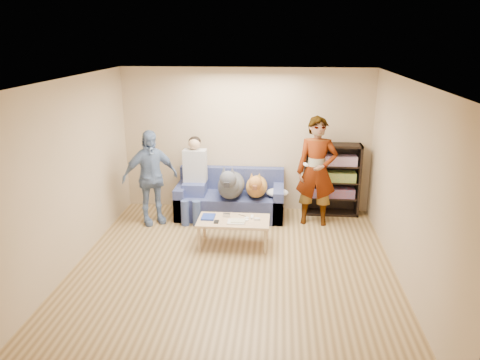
# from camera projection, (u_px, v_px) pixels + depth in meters

# --- Properties ---
(ground) EXTENTS (5.00, 5.00, 0.00)m
(ground) POSITION_uv_depth(u_px,v_px,m) (233.00, 271.00, 6.50)
(ground) COLOR brown
(ground) RESTS_ON ground
(ceiling) EXTENTS (5.00, 5.00, 0.00)m
(ceiling) POSITION_uv_depth(u_px,v_px,m) (232.00, 81.00, 5.73)
(ceiling) COLOR white
(ceiling) RESTS_ON ground
(wall_back) EXTENTS (4.50, 0.00, 4.50)m
(wall_back) POSITION_uv_depth(u_px,v_px,m) (246.00, 140.00, 8.49)
(wall_back) COLOR tan
(wall_back) RESTS_ON ground
(wall_front) EXTENTS (4.50, 0.00, 4.50)m
(wall_front) POSITION_uv_depth(u_px,v_px,m) (200.00, 276.00, 3.74)
(wall_front) COLOR tan
(wall_front) RESTS_ON ground
(wall_left) EXTENTS (0.00, 5.00, 5.00)m
(wall_left) POSITION_uv_depth(u_px,v_px,m) (66.00, 178.00, 6.30)
(wall_left) COLOR tan
(wall_left) RESTS_ON ground
(wall_right) EXTENTS (0.00, 5.00, 5.00)m
(wall_right) POSITION_uv_depth(u_px,v_px,m) (408.00, 186.00, 5.93)
(wall_right) COLOR tan
(wall_right) RESTS_ON ground
(blanket) EXTENTS (0.39, 0.33, 0.14)m
(blanket) POSITION_uv_depth(u_px,v_px,m) (277.00, 193.00, 8.17)
(blanket) COLOR #ADADB2
(blanket) RESTS_ON sofa
(person_standing_right) EXTENTS (0.71, 0.49, 1.86)m
(person_standing_right) POSITION_uv_depth(u_px,v_px,m) (317.00, 171.00, 7.88)
(person_standing_right) COLOR gray
(person_standing_right) RESTS_ON ground
(person_standing_left) EXTENTS (1.02, 0.86, 1.64)m
(person_standing_left) POSITION_uv_depth(u_px,v_px,m) (150.00, 178.00, 7.93)
(person_standing_left) COLOR #7B99C4
(person_standing_left) RESTS_ON ground
(held_controller) EXTENTS (0.07, 0.13, 0.03)m
(held_controller) POSITION_uv_depth(u_px,v_px,m) (306.00, 164.00, 7.65)
(held_controller) COLOR white
(held_controller) RESTS_ON person_standing_right
(notebook_blue) EXTENTS (0.20, 0.26, 0.03)m
(notebook_blue) POSITION_uv_depth(u_px,v_px,m) (208.00, 217.00, 7.26)
(notebook_blue) COLOR navy
(notebook_blue) RESTS_ON coffee_table
(papers) EXTENTS (0.26, 0.20, 0.02)m
(papers) POSITION_uv_depth(u_px,v_px,m) (236.00, 222.00, 7.08)
(papers) COLOR silver
(papers) RESTS_ON coffee_table
(magazine) EXTENTS (0.22, 0.17, 0.01)m
(magazine) POSITION_uv_depth(u_px,v_px,m) (238.00, 221.00, 7.10)
(magazine) COLOR beige
(magazine) RESTS_ON coffee_table
(camera_silver) EXTENTS (0.11, 0.06, 0.05)m
(camera_silver) POSITION_uv_depth(u_px,v_px,m) (227.00, 215.00, 7.30)
(camera_silver) COLOR #ACACB0
(camera_silver) RESTS_ON coffee_table
(controller_a) EXTENTS (0.04, 0.13, 0.03)m
(controller_a) POSITION_uv_depth(u_px,v_px,m) (252.00, 217.00, 7.25)
(controller_a) COLOR white
(controller_a) RESTS_ON coffee_table
(controller_b) EXTENTS (0.09, 0.06, 0.03)m
(controller_b) POSITION_uv_depth(u_px,v_px,m) (257.00, 219.00, 7.17)
(controller_b) COLOR silver
(controller_b) RESTS_ON coffee_table
(headphone_cup_a) EXTENTS (0.07, 0.07, 0.02)m
(headphone_cup_a) POSITION_uv_depth(u_px,v_px,m) (246.00, 220.00, 7.15)
(headphone_cup_a) COLOR white
(headphone_cup_a) RESTS_ON coffee_table
(headphone_cup_b) EXTENTS (0.07, 0.07, 0.02)m
(headphone_cup_b) POSITION_uv_depth(u_px,v_px,m) (247.00, 218.00, 7.22)
(headphone_cup_b) COLOR white
(headphone_cup_b) RESTS_ON coffee_table
(pen_orange) EXTENTS (0.13, 0.06, 0.01)m
(pen_orange) POSITION_uv_depth(u_px,v_px,m) (231.00, 223.00, 7.03)
(pen_orange) COLOR #CF601D
(pen_orange) RESTS_ON coffee_table
(pen_black) EXTENTS (0.13, 0.08, 0.01)m
(pen_black) POSITION_uv_depth(u_px,v_px,m) (242.00, 215.00, 7.34)
(pen_black) COLOR black
(pen_black) RESTS_ON coffee_table
(wallet) EXTENTS (0.07, 0.12, 0.02)m
(wallet) POSITION_uv_depth(u_px,v_px,m) (216.00, 222.00, 7.09)
(wallet) COLOR black
(wallet) RESTS_ON coffee_table
(sofa) EXTENTS (1.90, 0.85, 0.82)m
(sofa) POSITION_uv_depth(u_px,v_px,m) (230.00, 200.00, 8.43)
(sofa) COLOR #515B93
(sofa) RESTS_ON ground
(person_seated) EXTENTS (0.40, 0.73, 1.47)m
(person_seated) POSITION_uv_depth(u_px,v_px,m) (194.00, 175.00, 8.22)
(person_seated) COLOR #3D4987
(person_seated) RESTS_ON sofa
(dog_gray) EXTENTS (0.46, 1.27, 0.67)m
(dog_gray) POSITION_uv_depth(u_px,v_px,m) (231.00, 184.00, 8.07)
(dog_gray) COLOR #45464F
(dog_gray) RESTS_ON sofa
(dog_tan) EXTENTS (0.38, 1.15, 0.54)m
(dog_tan) POSITION_uv_depth(u_px,v_px,m) (256.00, 186.00, 8.12)
(dog_tan) COLOR #C4893C
(dog_tan) RESTS_ON sofa
(coffee_table) EXTENTS (1.10, 0.60, 0.42)m
(coffee_table) POSITION_uv_depth(u_px,v_px,m) (234.00, 222.00, 7.20)
(coffee_table) COLOR tan
(coffee_table) RESTS_ON ground
(bookshelf) EXTENTS (1.00, 0.34, 1.30)m
(bookshelf) POSITION_uv_depth(u_px,v_px,m) (331.00, 178.00, 8.39)
(bookshelf) COLOR black
(bookshelf) RESTS_ON ground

